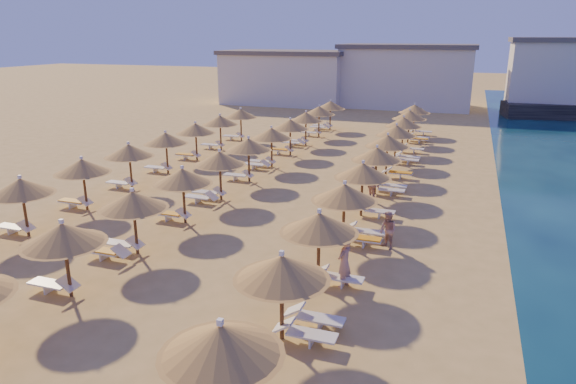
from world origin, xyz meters
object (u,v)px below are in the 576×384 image
at_px(beachgoer_a, 344,262).
at_px(beachgoer_b, 388,230).
at_px(parasol_row_west, 235,152).
at_px(beachgoer_c, 371,184).
at_px(parasol_row_east, 370,163).

bearing_deg(beachgoer_a, beachgoer_b, -174.93).
height_order(parasol_row_west, beachgoer_c, parasol_row_west).
bearing_deg(beachgoer_b, beachgoer_a, -61.91).
xyz_separation_m(parasol_row_west, beachgoer_c, (7.54, 0.42, -1.24)).
relative_size(parasol_row_west, beachgoer_a, 24.03).
distance_m(parasol_row_east, beachgoer_a, 9.42).
bearing_deg(parasol_row_east, beachgoer_c, 84.69).
bearing_deg(parasol_row_west, beachgoer_a, -47.80).
bearing_deg(parasol_row_east, beachgoer_a, -84.35).
height_order(parasol_row_east, beachgoer_c, parasol_row_east).
bearing_deg(parasol_row_east, beachgoer_b, -71.57).
height_order(beachgoer_a, beachgoer_b, beachgoer_a).
bearing_deg(beachgoer_b, beachgoer_c, 148.25).
bearing_deg(beachgoer_b, parasol_row_east, 149.83).
bearing_deg(beachgoer_c, parasol_row_east, -54.66).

